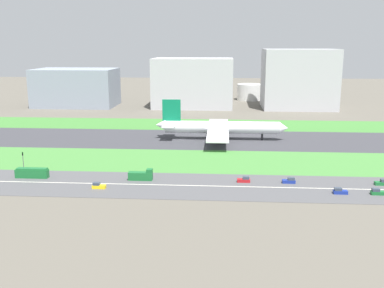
{
  "coord_description": "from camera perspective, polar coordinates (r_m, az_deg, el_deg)",
  "views": [
    {
      "loc": [
        20.44,
        -213.06,
        46.52
      ],
      "look_at": [
        8.25,
        -36.5,
        6.0
      ],
      "focal_mm": 41.17,
      "sensor_mm": 36.0,
      "label": 1
    }
  ],
  "objects": [
    {
      "name": "ground_plane",
      "position": [
        219.03,
        -1.5,
        0.63
      ],
      "size": [
        800.0,
        800.0,
        0.0
      ],
      "primitive_type": "plane",
      "color": "#5B564C"
    },
    {
      "name": "runway",
      "position": [
        219.02,
        -1.5,
        0.64
      ],
      "size": [
        280.0,
        46.0,
        0.1
      ],
      "primitive_type": "cube",
      "color": "#38383D",
      "rests_on": "ground_plane"
    },
    {
      "name": "grass_median_north",
      "position": [
        259.08,
        -0.64,
        2.56
      ],
      "size": [
        280.0,
        36.0,
        0.1
      ],
      "primitive_type": "cube",
      "color": "#3D7A33",
      "rests_on": "ground_plane"
    },
    {
      "name": "grass_median_south",
      "position": [
        179.39,
        -2.73,
        -2.13
      ],
      "size": [
        280.0,
        36.0,
        0.1
      ],
      "primitive_type": "cube",
      "color": "#427F38",
      "rests_on": "ground_plane"
    },
    {
      "name": "highway",
      "position": [
        148.97,
        -4.16,
        -5.32
      ],
      "size": [
        280.0,
        28.0,
        0.1
      ],
      "primitive_type": "cube",
      "color": "#4C4C4F",
      "rests_on": "ground_plane"
    },
    {
      "name": "highway_centerline",
      "position": [
        148.96,
        -4.16,
        -5.3
      ],
      "size": [
        266.0,
        0.5,
        0.01
      ],
      "primitive_type": "cube",
      "color": "silver",
      "rests_on": "highway"
    },
    {
      "name": "airliner",
      "position": [
        216.84,
        3.49,
        2.16
      ],
      "size": [
        65.0,
        56.0,
        19.7
      ],
      "color": "white",
      "rests_on": "runway"
    },
    {
      "name": "truck_0",
      "position": [
        154.34,
        -6.59,
        -4.08
      ],
      "size": [
        8.4,
        2.5,
        4.0
      ],
      "color": "#19662D",
      "rests_on": "highway"
    },
    {
      "name": "car_2",
      "position": [
        148.09,
        -12.04,
        -5.33
      ],
      "size": [
        4.4,
        1.8,
        2.0
      ],
      "rotation": [
        0.0,
        0.0,
        3.14
      ],
      "color": "yellow",
      "rests_on": "highway"
    },
    {
      "name": "car_3",
      "position": [
        152.26,
        6.79,
        -4.62
      ],
      "size": [
        4.4,
        1.8,
        2.0
      ],
      "color": "#B2191E",
      "rests_on": "highway"
    },
    {
      "name": "car_5",
      "position": [
        161.37,
        23.41,
        -4.61
      ],
      "size": [
        4.4,
        1.8,
        2.0
      ],
      "color": "#19662D",
      "rests_on": "highway"
    },
    {
      "name": "bus_0",
      "position": [
        165.84,
        -20.02,
        -3.54
      ],
      "size": [
        11.6,
        2.5,
        3.5
      ],
      "color": "#19662D",
      "rests_on": "highway"
    },
    {
      "name": "car_0",
      "position": [
        150.79,
        22.89,
        -5.76
      ],
      "size": [
        4.4,
        1.8,
        2.0
      ],
      "rotation": [
        0.0,
        0.0,
        3.14
      ],
      "color": "#19662D",
      "rests_on": "highway"
    },
    {
      "name": "car_1",
      "position": [
        153.82,
        12.5,
        -4.66
      ],
      "size": [
        4.4,
        1.8,
        2.0
      ],
      "color": "navy",
      "rests_on": "highway"
    },
    {
      "name": "car_4",
      "position": [
        147.41,
        18.59,
        -5.82
      ],
      "size": [
        4.4,
        1.8,
        2.0
      ],
      "rotation": [
        0.0,
        0.0,
        3.14
      ],
      "color": "navy",
      "rests_on": "highway"
    },
    {
      "name": "traffic_light",
      "position": [
        174.95,
        -21.04,
        -1.95
      ],
      "size": [
        0.36,
        0.5,
        7.2
      ],
      "color": "#4C4C51",
      "rests_on": "highway"
    },
    {
      "name": "terminal_building",
      "position": [
        346.73,
        -14.76,
        7.09
      ],
      "size": [
        59.38,
        37.97,
        27.99
      ],
      "primitive_type": "cube",
      "color": "gray",
      "rests_on": "ground_plane"
    },
    {
      "name": "hangar_building",
      "position": [
        329.02,
        0.13,
        7.92
      ],
      "size": [
        58.3,
        36.41,
        35.98
      ],
      "primitive_type": "cube",
      "color": "#B2B2B7",
      "rests_on": "ground_plane"
    },
    {
      "name": "office_tower",
      "position": [
        332.66,
        13.65,
        8.19
      ],
      "size": [
        51.64,
        38.33,
        42.63
      ],
      "primitive_type": "cube",
      "color": "#B2B2B7",
      "rests_on": "ground_plane"
    },
    {
      "name": "fuel_tank_west",
      "position": [
        375.6,
        -1.22,
        6.94
      ],
      "size": [
        16.84,
        16.84,
        15.18
      ],
      "primitive_type": "cylinder",
      "color": "silver",
      "rests_on": "ground_plane"
    },
    {
      "name": "fuel_tank_centre",
      "position": [
        373.99,
        3.5,
        7.07
      ],
      "size": [
        18.02,
        18.02,
        17.35
      ],
      "primitive_type": "cylinder",
      "color": "silver",
      "rests_on": "ground_plane"
    },
    {
      "name": "fuel_tank_east",
      "position": [
        374.87,
        7.44,
        6.69
      ],
      "size": [
        20.52,
        20.52,
        13.36
      ],
      "primitive_type": "cylinder",
      "color": "silver",
      "rests_on": "ground_plane"
    }
  ]
}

